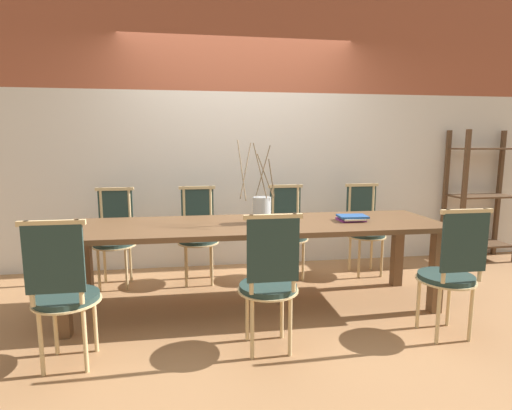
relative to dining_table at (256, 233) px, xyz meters
name	(u,v)px	position (x,y,z in m)	size (l,w,h in m)	color
ground_plane	(256,307)	(0.00, 0.00, -0.64)	(16.00, 16.00, 0.00)	#9E7047
wall_rear	(239,123)	(0.00, 1.26, 0.96)	(12.00, 0.06, 3.20)	silver
dining_table	(256,233)	(0.00, 0.00, 0.00)	(3.09, 0.85, 0.73)	brown
chair_near_leftend	(63,290)	(-1.29, -0.74, -0.14)	(0.41, 0.41, 0.95)	#233833
chair_near_left	(269,279)	(-0.03, -0.74, -0.14)	(0.41, 0.41, 0.95)	#233833
chair_near_center	(451,270)	(1.27, -0.74, -0.14)	(0.41, 0.41, 0.95)	#233833
chair_far_leftend	(115,235)	(-1.27, 0.74, -0.14)	(0.41, 0.41, 0.95)	#233833
chair_far_left	(198,232)	(-0.47, 0.74, -0.14)	(0.41, 0.41, 0.95)	#233833
chair_far_center	(287,229)	(0.44, 0.74, -0.14)	(0.41, 0.41, 0.95)	#233833
chair_far_right	(365,226)	(1.28, 0.74, -0.14)	(0.41, 0.41, 0.95)	#233833
vase_centerpiece	(262,209)	(0.05, -0.01, 0.20)	(0.31, 0.37, 0.68)	#B2BCC1
book_stack	(352,218)	(0.82, -0.03, 0.11)	(0.25, 0.21, 0.05)	#842D8C
shelving_rack	(482,197)	(2.84, 1.00, 0.12)	(0.76, 0.38, 1.53)	#513823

